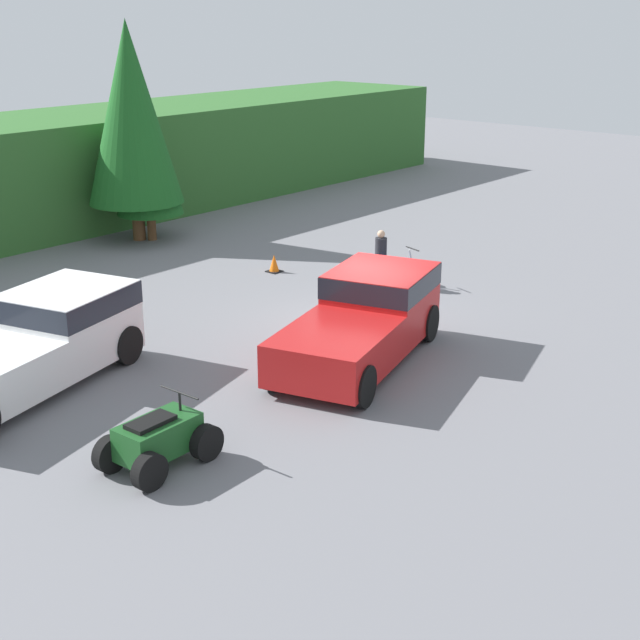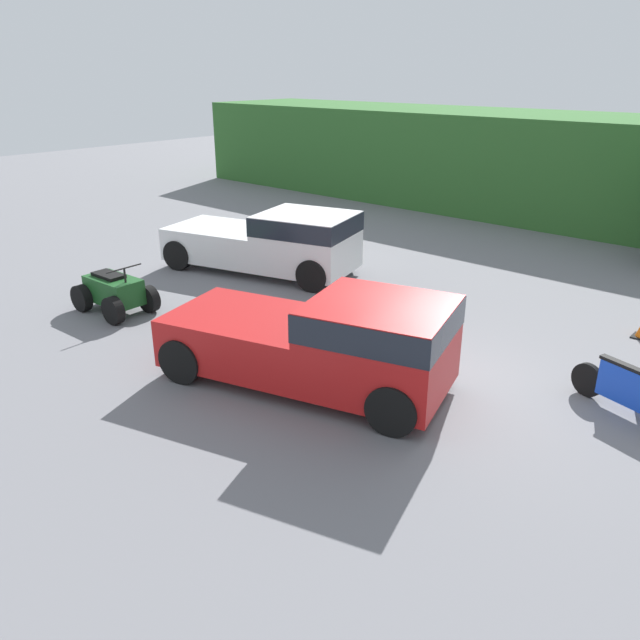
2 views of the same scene
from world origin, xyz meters
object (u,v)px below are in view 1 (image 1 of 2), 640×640
object	(u,v)px
pickup_truck_second	(37,340)
dirt_bike	(390,274)
quad_atv	(159,440)
rider_person	(381,256)
pickup_truck_red	(366,316)
traffic_cone	(274,264)

from	to	relation	value
pickup_truck_second	dirt_bike	xyz separation A→B (m)	(10.40, -1.74, -0.53)
quad_atv	rider_person	distance (m)	11.85
pickup_truck_red	pickup_truck_second	xyz separation A→B (m)	(-5.81, 4.39, 0.00)
quad_atv	rider_person	world-z (taller)	rider_person
pickup_truck_red	traffic_cone	size ratio (longest dim) A/B	10.58
dirt_bike	rider_person	world-z (taller)	rider_person
rider_person	traffic_cone	world-z (taller)	rider_person
pickup_truck_red	traffic_cone	world-z (taller)	pickup_truck_red
pickup_truck_second	rider_person	size ratio (longest dim) A/B	3.64
pickup_truck_second	quad_atv	bearing A→B (deg)	-114.09
quad_atv	rider_person	bearing A→B (deg)	15.19
pickup_truck_second	dirt_bike	distance (m)	10.56
rider_person	pickup_truck_red	bearing A→B (deg)	-131.64
pickup_truck_second	dirt_bike	size ratio (longest dim) A/B	2.66
pickup_truck_red	dirt_bike	world-z (taller)	pickup_truck_red
pickup_truck_red	quad_atv	size ratio (longest dim) A/B	2.82
rider_person	traffic_cone	size ratio (longest dim) A/B	3.03
pickup_truck_second	quad_atv	distance (m)	4.94
pickup_truck_red	rider_person	bearing A→B (deg)	17.44
dirt_bike	rider_person	bearing A→B (deg)	90.33
quad_atv	traffic_cone	bearing A→B (deg)	31.52
quad_atv	rider_person	size ratio (longest dim) A/B	1.24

